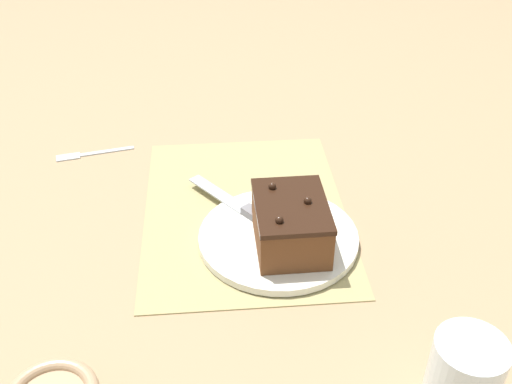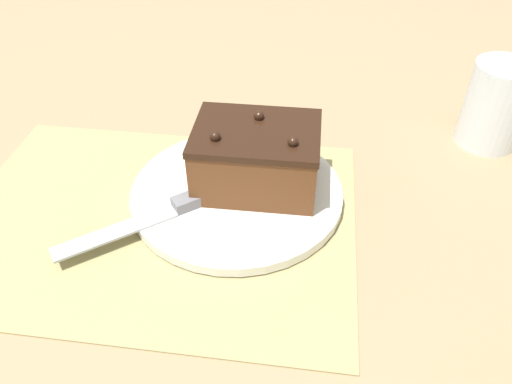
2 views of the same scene
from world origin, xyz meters
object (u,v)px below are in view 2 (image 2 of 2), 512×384
at_px(chocolate_cake, 256,157).
at_px(cake_plate, 237,193).
at_px(serving_knife, 173,208).
at_px(drinking_glass, 496,105).

bearing_deg(chocolate_cake, cake_plate, 35.45).
distance_m(cake_plate, serving_knife, 0.08).
xyz_separation_m(cake_plate, drinking_glass, (-0.33, -0.17, 0.05)).
xyz_separation_m(cake_plate, chocolate_cake, (-0.02, -0.02, 0.04)).
xyz_separation_m(chocolate_cake, drinking_glass, (-0.30, -0.15, 0.00)).
bearing_deg(cake_plate, drinking_glass, -152.43).
height_order(cake_plate, chocolate_cake, chocolate_cake).
bearing_deg(chocolate_cake, drinking_glass, -153.04).
distance_m(cake_plate, chocolate_cake, 0.05).
bearing_deg(serving_knife, drinking_glass, -98.87).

